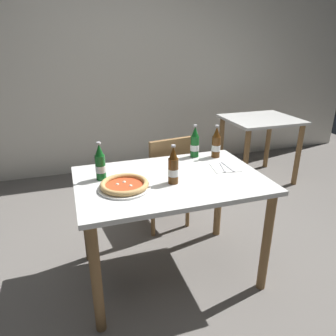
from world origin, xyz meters
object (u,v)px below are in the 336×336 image
(dining_table_background, at_px, (260,131))
(beer_bottle_extra, at_px, (173,167))
(beer_bottle_center, at_px, (216,144))
(dining_table_main, at_px, (170,194))
(beer_bottle_left, at_px, (100,164))
(beer_bottle_right, at_px, (195,143))
(chair_behind_table, at_px, (166,177))
(pizza_margherita_near, at_px, (125,185))
(napkin_with_cutlery, at_px, (225,167))

(dining_table_background, distance_m, beer_bottle_extra, 2.07)
(dining_table_background, bearing_deg, beer_bottle_center, -136.82)
(dining_table_background, bearing_deg, dining_table_main, -140.01)
(dining_table_main, height_order, beer_bottle_left, beer_bottle_left)
(beer_bottle_left, height_order, beer_bottle_right, same)
(beer_bottle_center, bearing_deg, beer_bottle_right, 159.24)
(chair_behind_table, distance_m, beer_bottle_right, 0.49)
(beer_bottle_extra, bearing_deg, dining_table_background, 41.48)
(beer_bottle_right, bearing_deg, beer_bottle_left, -164.04)
(pizza_margherita_near, distance_m, beer_bottle_extra, 0.31)
(dining_table_background, xyz_separation_m, pizza_margherita_near, (-1.84, -1.35, 0.18))
(dining_table_main, bearing_deg, dining_table_background, 39.99)
(pizza_margherita_near, height_order, beer_bottle_right, beer_bottle_right)
(dining_table_main, xyz_separation_m, dining_table_background, (1.53, 1.29, -0.04))
(dining_table_main, relative_size, beer_bottle_left, 4.86)
(chair_behind_table, distance_m, napkin_with_cutlery, 0.67)
(pizza_margherita_near, height_order, napkin_with_cutlery, pizza_margherita_near)
(chair_behind_table, xyz_separation_m, dining_table_background, (1.37, 0.67, 0.11))
(pizza_margherita_near, bearing_deg, beer_bottle_center, 23.69)
(pizza_margherita_near, bearing_deg, dining_table_main, 11.46)
(pizza_margherita_near, distance_m, beer_bottle_left, 0.23)
(beer_bottle_left, bearing_deg, dining_table_background, 30.77)
(napkin_with_cutlery, bearing_deg, pizza_margherita_near, -171.27)
(beer_bottle_extra, bearing_deg, dining_table_main, 84.17)
(dining_table_main, distance_m, pizza_margherita_near, 0.34)
(dining_table_background, distance_m, beer_bottle_center, 1.50)
(beer_bottle_right, height_order, napkin_with_cutlery, beer_bottle_right)
(beer_bottle_center, bearing_deg, dining_table_background, 43.18)
(dining_table_background, height_order, napkin_with_cutlery, napkin_with_cutlery)
(dining_table_background, height_order, beer_bottle_extra, beer_bottle_extra)
(beer_bottle_left, height_order, napkin_with_cutlery, beer_bottle_left)
(dining_table_main, xyz_separation_m, pizza_margherita_near, (-0.31, -0.06, 0.14))
(dining_table_main, distance_m, chair_behind_table, 0.65)
(pizza_margherita_near, bearing_deg, beer_bottle_left, 121.82)
(chair_behind_table, height_order, beer_bottle_center, beer_bottle_center)
(pizza_margherita_near, bearing_deg, chair_behind_table, 54.99)
(beer_bottle_right, xyz_separation_m, beer_bottle_extra, (-0.31, -0.40, 0.00))
(chair_behind_table, distance_m, beer_bottle_left, 0.85)
(pizza_margherita_near, distance_m, beer_bottle_right, 0.73)
(beer_bottle_center, distance_m, napkin_with_cutlery, 0.25)
(beer_bottle_center, bearing_deg, napkin_with_cutlery, -98.55)
(pizza_margherita_near, xyz_separation_m, napkin_with_cutlery, (0.73, 0.11, -0.02))
(pizza_margherita_near, bearing_deg, napkin_with_cutlery, 8.73)
(chair_behind_table, distance_m, dining_table_background, 1.53)
(dining_table_main, height_order, beer_bottle_center, beer_bottle_center)
(beer_bottle_left, relative_size, napkin_with_cutlery, 1.19)
(beer_bottle_right, bearing_deg, beer_bottle_center, -20.76)
(chair_behind_table, bearing_deg, beer_bottle_right, 108.22)
(dining_table_main, xyz_separation_m, napkin_with_cutlery, (0.42, 0.05, 0.12))
(beer_bottle_left, xyz_separation_m, beer_bottle_right, (0.73, 0.21, 0.00))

